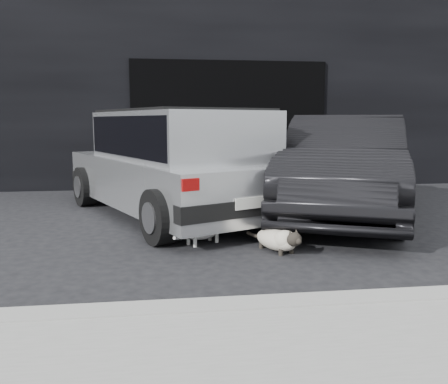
{
  "coord_description": "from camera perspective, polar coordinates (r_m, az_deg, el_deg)",
  "views": [
    {
      "loc": [
        -0.43,
        -5.76,
        1.4
      ],
      "look_at": [
        0.28,
        -0.47,
        0.59
      ],
      "focal_mm": 38.0,
      "sensor_mm": 36.0,
      "label": 1
    }
  ],
  "objects": [
    {
      "name": "second_car",
      "position": [
        7.19,
        14.33,
        3.08
      ],
      "size": [
        3.25,
        4.74,
        1.48
      ],
      "primitive_type": "imported",
      "rotation": [
        0.0,
        0.0,
        -0.42
      ],
      "color": "black",
      "rests_on": "ground"
    },
    {
      "name": "silver_hatchback",
      "position": [
        6.95,
        -5.76,
        4.02
      ],
      "size": [
        3.44,
        4.6,
        1.55
      ],
      "rotation": [
        0.0,
        0.0,
        0.42
      ],
      "color": "silver",
      "rests_on": "ground"
    },
    {
      "name": "building_facade",
      "position": [
        11.9,
        -0.78,
        13.91
      ],
      "size": [
        34.0,
        4.0,
        5.0
      ],
      "primitive_type": "cube",
      "color": "black",
      "rests_on": "ground"
    },
    {
      "name": "cat_siamese",
      "position": [
        5.12,
        6.66,
        -5.73
      ],
      "size": [
        0.51,
        0.78,
        0.3
      ],
      "rotation": [
        0.0,
        0.0,
        3.57
      ],
      "color": "beige",
      "rests_on": "ground"
    },
    {
      "name": "garage_opening",
      "position": [
        9.86,
        0.66,
        8.03
      ],
      "size": [
        4.0,
        0.1,
        2.6
      ],
      "primitive_type": "cube",
      "color": "black",
      "rests_on": "ground"
    },
    {
      "name": "ground",
      "position": [
        5.94,
        -3.33,
        -5.0
      ],
      "size": [
        80.0,
        80.0,
        0.0
      ],
      "primitive_type": "plane",
      "color": "black",
      "rests_on": "ground"
    },
    {
      "name": "cat_white",
      "position": [
        5.44,
        -2.28,
        -4.35
      ],
      "size": [
        0.67,
        0.53,
        0.37
      ],
      "rotation": [
        0.0,
        0.0,
        -1.02
      ],
      "color": "white",
      "rests_on": "ground"
    },
    {
      "name": "curb",
      "position": [
        3.72,
        15.92,
        -12.8
      ],
      "size": [
        18.0,
        0.25,
        0.12
      ],
      "primitive_type": "cube",
      "color": "gray",
      "rests_on": "ground"
    }
  ]
}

